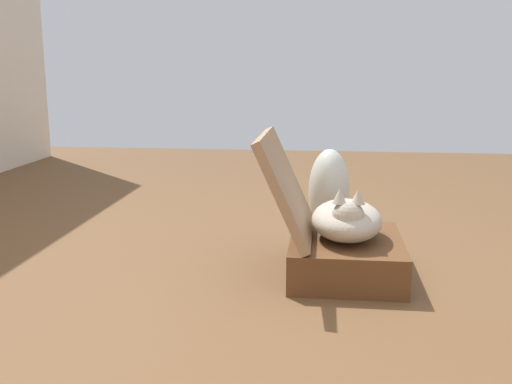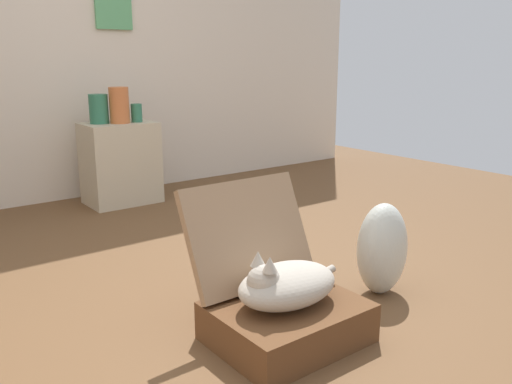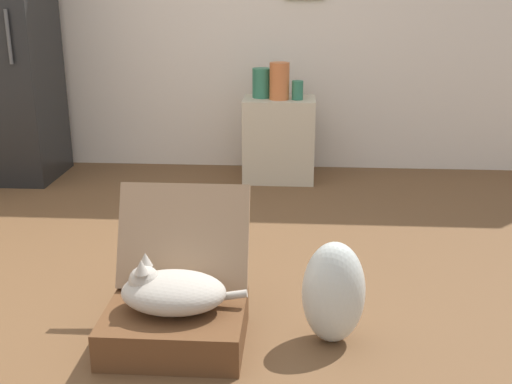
# 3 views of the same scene
# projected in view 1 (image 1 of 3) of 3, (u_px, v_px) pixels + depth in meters

# --- Properties ---
(ground_plane) EXTENTS (7.68, 7.68, 0.00)m
(ground_plane) POSITION_uv_depth(u_px,v_px,m) (226.00, 291.00, 2.25)
(ground_plane) COLOR brown
(ground_plane) RESTS_ON ground
(suitcase_base) EXTENTS (0.55, 0.45, 0.15)m
(suitcase_base) POSITION_uv_depth(u_px,v_px,m) (346.00, 256.00, 2.42)
(suitcase_base) COLOR brown
(suitcase_base) RESTS_ON ground
(suitcase_lid) EXTENTS (0.55, 0.22, 0.42)m
(suitcase_lid) POSITION_uv_depth(u_px,v_px,m) (286.00, 185.00, 2.39)
(suitcase_lid) COLOR #9B7756
(suitcase_lid) RESTS_ON suitcase_base
(cat) EXTENTS (0.49, 0.28, 0.23)m
(cat) POSITION_uv_depth(u_px,v_px,m) (347.00, 219.00, 2.38)
(cat) COLOR #B2A899
(cat) RESTS_ON suitcase_base
(plastic_bag_white) EXTENTS (0.25, 0.21, 0.43)m
(plastic_bag_white) POSITION_uv_depth(u_px,v_px,m) (329.00, 191.00, 3.01)
(plastic_bag_white) COLOR silver
(plastic_bag_white) RESTS_ON ground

